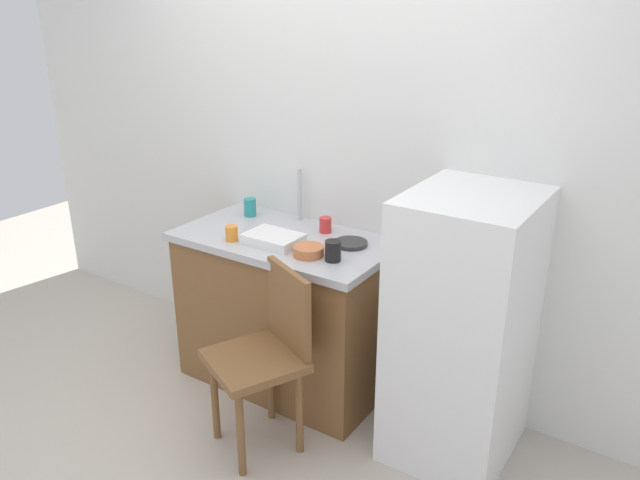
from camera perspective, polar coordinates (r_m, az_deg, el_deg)
name	(u,v)px	position (r m, az deg, el deg)	size (l,w,h in m)	color
ground_plane	(228,449)	(3.20, -8.35, -18.36)	(8.00, 8.00, 0.00)	#BCB2A3
back_wall	(340,161)	(3.37, 1.85, 7.17)	(4.80, 0.10, 2.42)	silver
cabinet_base	(287,313)	(3.45, -3.03, -6.70)	(1.10, 0.60, 0.83)	brown
countertop	(285,240)	(3.27, -3.18, 0.01)	(1.14, 0.64, 0.04)	#B7B7BC
faucet	(300,195)	(3.45, -1.85, 4.15)	(0.02, 0.02, 0.30)	#B7B7BC
refrigerator	(463,329)	(2.92, 12.87, -7.91)	(0.53, 0.63, 1.27)	white
chair	(266,352)	(2.95, -4.92, -10.11)	(0.53, 0.53, 0.89)	brown
dish_tray	(273,239)	(3.16, -4.27, 0.12)	(0.28, 0.20, 0.05)	white
terracotta_bowl	(309,251)	(3.01, -1.04, -1.01)	(0.15, 0.15, 0.05)	#C67042
hotplate	(351,243)	(3.14, 2.81, -0.30)	(0.17, 0.17, 0.02)	#2D2D2D
cup_teal	(250,207)	(3.57, -6.39, 2.99)	(0.07, 0.07, 0.10)	teal
cup_black	(333,251)	(2.94, 1.19, -1.00)	(0.08, 0.08, 0.10)	black
cup_red	(325,225)	(3.30, 0.50, 1.38)	(0.06, 0.06, 0.08)	red
cup_orange	(232,233)	(3.22, -8.06, 0.62)	(0.06, 0.06, 0.08)	orange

